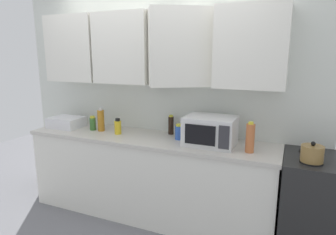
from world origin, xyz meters
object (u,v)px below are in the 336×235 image
(bottle_amber_vinegar, at_px, (101,120))
(bottle_spice_jar, at_px, (250,138))
(bottle_green_oil, at_px, (93,123))
(dish_rack, at_px, (66,122))
(microwave, at_px, (210,131))
(bottle_soy_dark, at_px, (171,125))
(bottle_blue_cleaner, at_px, (179,132))
(kettle, at_px, (312,154))
(stove_range, at_px, (327,209))
(bottle_yellow_mustard, at_px, (118,127))

(bottle_amber_vinegar, bearing_deg, bottle_spice_jar, -3.57)
(bottle_amber_vinegar, bearing_deg, bottle_green_oil, -177.07)
(dish_rack, relative_size, bottle_amber_vinegar, 1.41)
(dish_rack, relative_size, bottle_green_oil, 2.31)
(bottle_amber_vinegar, bearing_deg, microwave, -1.07)
(bottle_green_oil, bearing_deg, bottle_amber_vinegar, 2.93)
(bottle_green_oil, relative_size, bottle_spice_jar, 0.59)
(bottle_soy_dark, distance_m, bottle_blue_cleaner, 0.22)
(bottle_spice_jar, relative_size, bottle_blue_cleaner, 1.72)
(microwave, relative_size, bottle_spice_jar, 1.71)
(microwave, distance_m, bottle_green_oil, 1.41)
(microwave, bearing_deg, bottle_green_oil, 179.25)
(kettle, bearing_deg, bottle_soy_dark, 165.37)
(stove_range, relative_size, bottle_blue_cleaner, 5.60)
(bottle_spice_jar, height_order, bottle_yellow_mustard, bottle_spice_jar)
(bottle_spice_jar, height_order, bottle_soy_dark, bottle_spice_jar)
(stove_range, xyz_separation_m, bottle_blue_cleaner, (-1.40, 0.06, 0.52))
(kettle, bearing_deg, bottle_green_oil, 175.72)
(bottle_green_oil, distance_m, bottle_blue_cleaner, 1.06)
(bottle_spice_jar, bearing_deg, bottle_green_oil, 176.84)
(bottle_yellow_mustard, distance_m, bottle_soy_dark, 0.59)
(bottle_blue_cleaner, distance_m, bottle_amber_vinegar, 0.95)
(stove_range, xyz_separation_m, bottle_soy_dark, (-1.55, 0.22, 0.55))
(bottle_soy_dark, relative_size, bottle_amber_vinegar, 0.80)
(bottle_green_oil, distance_m, bottle_soy_dark, 0.93)
(bottle_spice_jar, bearing_deg, dish_rack, 177.70)
(stove_range, height_order, dish_rack, dish_rack)
(microwave, relative_size, bottle_green_oil, 2.92)
(kettle, bearing_deg, dish_rack, 176.57)
(bottle_amber_vinegar, bearing_deg, bottle_yellow_mustard, -9.42)
(kettle, relative_size, bottle_amber_vinegar, 0.65)
(dish_rack, bearing_deg, bottle_spice_jar, -2.30)
(bottle_soy_dark, distance_m, bottle_amber_vinegar, 0.81)
(bottle_soy_dark, bearing_deg, bottle_green_oil, -168.15)
(bottle_soy_dark, bearing_deg, stove_range, -8.10)
(dish_rack, bearing_deg, bottle_amber_vinegar, 2.00)
(bottle_blue_cleaner, bearing_deg, bottle_amber_vinegar, -178.39)
(stove_range, height_order, bottle_soy_dark, bottle_soy_dark)
(stove_range, distance_m, bottle_amber_vinegar, 2.42)
(bottle_green_oil, xyz_separation_m, bottle_yellow_mustard, (0.37, -0.04, 0.00))
(dish_rack, xyz_separation_m, bottle_spice_jar, (2.17, -0.09, 0.07))
(bottle_spice_jar, relative_size, bottle_yellow_mustard, 1.59)
(stove_range, relative_size, microwave, 1.90)
(bottle_green_oil, distance_m, bottle_amber_vinegar, 0.12)
(kettle, relative_size, dish_rack, 0.46)
(bottle_spice_jar, distance_m, bottle_amber_vinegar, 1.68)
(dish_rack, height_order, bottle_blue_cleaner, bottle_blue_cleaner)
(kettle, height_order, bottle_green_oil, kettle)
(kettle, height_order, bottle_amber_vinegar, bottle_amber_vinegar)
(bottle_green_oil, height_order, bottle_spice_jar, bottle_spice_jar)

